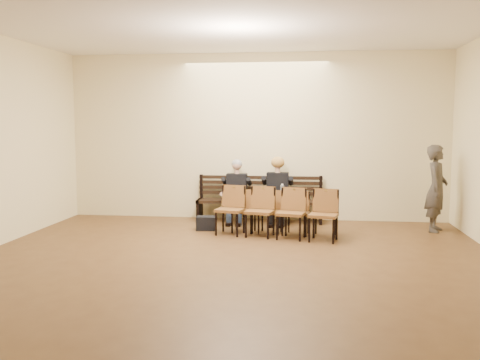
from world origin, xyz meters
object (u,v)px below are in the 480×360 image
at_px(bench, 259,211).
at_px(seated_man, 236,192).
at_px(water_bottle, 282,197).
at_px(chair_row_back, 284,213).
at_px(bag, 206,223).
at_px(seated_woman, 277,192).
at_px(passerby, 437,182).
at_px(laptop, 237,196).
at_px(chair_row_front, 275,213).

distance_m(bench, seated_man, 0.62).
distance_m(water_bottle, chair_row_back, 0.89).
height_order(bag, chair_row_back, chair_row_back).
bearing_deg(seated_woman, passerby, -9.07).
bearing_deg(seated_woman, laptop, -168.46).
bearing_deg(bag, chair_row_front, -20.97).
xyz_separation_m(seated_woman, water_bottle, (0.11, -0.21, -0.06)).
xyz_separation_m(seated_woman, bag, (-1.31, -0.89, -0.51)).
bearing_deg(passerby, water_bottle, 104.89).
bearing_deg(passerby, bench, 100.21).
relative_size(seated_woman, bag, 3.56).
xyz_separation_m(seated_man, chair_row_back, (1.02, -1.08, -0.22)).
distance_m(passerby, chair_row_back, 2.95).
bearing_deg(laptop, bench, 23.04).
height_order(bench, chair_row_back, chair_row_back).
distance_m(seated_man, chair_row_front, 1.68).
bearing_deg(bench, water_bottle, -33.93).
xyz_separation_m(seated_woman, laptop, (-0.81, -0.16, -0.08)).
bearing_deg(seated_man, passerby, -7.10).
relative_size(bench, laptop, 8.45).
bearing_deg(laptop, chair_row_back, -53.46).
height_order(laptop, chair_row_front, chair_row_front).
relative_size(bench, water_bottle, 10.28).
height_order(bench, passerby, passerby).
relative_size(seated_man, water_bottle, 4.91).
height_order(bag, chair_row_front, chair_row_front).
height_order(chair_row_front, chair_row_back, chair_row_front).
bearing_deg(seated_man, water_bottle, -12.31).
distance_m(laptop, passerby, 3.85).
xyz_separation_m(seated_woman, chair_row_front, (0.04, -1.41, -0.19)).
bearing_deg(bench, seated_man, -165.55).
bearing_deg(chair_row_front, seated_man, 134.13).
height_order(seated_woman, chair_row_front, seated_woman).
relative_size(water_bottle, passerby, 0.13).
xyz_separation_m(bench, seated_woman, (0.38, -0.12, 0.41)).
relative_size(seated_man, passerby, 0.66).
bearing_deg(bench, passerby, -10.05).
height_order(seated_man, chair_row_back, seated_man).
distance_m(seated_man, laptop, 0.18).
relative_size(seated_woman, passerby, 0.68).
bearing_deg(water_bottle, bench, 146.07).
height_order(seated_woman, chair_row_back, seated_woman).
distance_m(bench, water_bottle, 0.68).
bearing_deg(bag, bench, 47.47).
bearing_deg(water_bottle, seated_woman, 117.75).
relative_size(water_bottle, chair_row_back, 0.13).
bearing_deg(bench, seated_woman, -17.60).
height_order(bench, seated_woman, seated_woman).
height_order(bench, chair_row_front, chair_row_front).
bearing_deg(bag, water_bottle, 25.83).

